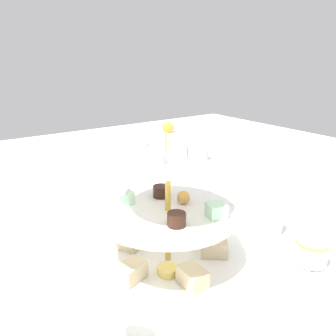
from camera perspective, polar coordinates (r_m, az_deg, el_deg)
ground_plane at (r=0.68m, az=0.00°, el=-15.08°), size 2.40×2.40×0.00m
tiered_serving_stand at (r=0.64m, az=0.04°, el=-8.94°), size 0.30×0.30×0.26m
water_glass_tall_right at (r=0.46m, az=-11.44°, el=-23.70°), size 0.07×0.07×0.13m
water_glass_short_left at (r=0.80m, az=15.67°, el=-7.56°), size 0.06×0.06×0.07m
teacup_with_saucer at (r=0.71m, az=21.96°, el=-12.55°), size 0.09×0.09×0.05m
butter_knife_left at (r=0.78m, az=-22.59°, el=-11.77°), size 0.13×0.13×0.00m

